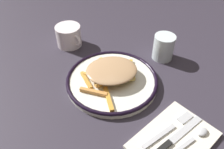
{
  "coord_description": "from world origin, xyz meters",
  "views": [
    {
      "loc": [
        0.39,
        -0.37,
        0.52
      ],
      "look_at": [
        0.0,
        0.0,
        0.04
      ],
      "focal_mm": 37.04,
      "sensor_mm": 36.0,
      "label": 1
    }
  ],
  "objects_px": {
    "plate": "(112,80)",
    "fries_heap": "(111,72)",
    "knife": "(169,143)",
    "spoon": "(194,138)",
    "fork": "(168,130)",
    "water_glass": "(164,47)",
    "napkin": "(174,140)",
    "coffee_mug": "(69,36)"
  },
  "relations": [
    {
      "from": "knife",
      "to": "plate",
      "type": "bearing_deg",
      "value": 168.07
    },
    {
      "from": "knife",
      "to": "water_glass",
      "type": "relative_size",
      "value": 2.33
    },
    {
      "from": "spoon",
      "to": "water_glass",
      "type": "distance_m",
      "value": 0.35
    },
    {
      "from": "plate",
      "to": "coffee_mug",
      "type": "xyz_separation_m",
      "value": [
        -0.27,
        0.03,
        0.03
      ]
    },
    {
      "from": "water_glass",
      "to": "plate",
      "type": "bearing_deg",
      "value": -97.53
    },
    {
      "from": "plate",
      "to": "water_glass",
      "type": "xyz_separation_m",
      "value": [
        0.03,
        0.23,
        0.03
      ]
    },
    {
      "from": "napkin",
      "to": "knife",
      "type": "bearing_deg",
      "value": -95.27
    },
    {
      "from": "knife",
      "to": "spoon",
      "type": "xyz_separation_m",
      "value": [
        0.04,
        0.05,
        0.0
      ]
    },
    {
      "from": "knife",
      "to": "coffee_mug",
      "type": "height_order",
      "value": "coffee_mug"
    },
    {
      "from": "plate",
      "to": "napkin",
      "type": "distance_m",
      "value": 0.27
    },
    {
      "from": "fries_heap",
      "to": "knife",
      "type": "bearing_deg",
      "value": -11.85
    },
    {
      "from": "fork",
      "to": "fries_heap",
      "type": "bearing_deg",
      "value": 174.07
    },
    {
      "from": "fork",
      "to": "knife",
      "type": "height_order",
      "value": "knife"
    },
    {
      "from": "fries_heap",
      "to": "water_glass",
      "type": "xyz_separation_m",
      "value": [
        0.04,
        0.22,
        0.0
      ]
    },
    {
      "from": "napkin",
      "to": "fork",
      "type": "distance_m",
      "value": 0.03
    },
    {
      "from": "fork",
      "to": "water_glass",
      "type": "height_order",
      "value": "water_glass"
    },
    {
      "from": "fries_heap",
      "to": "napkin",
      "type": "relative_size",
      "value": 1.04
    },
    {
      "from": "napkin",
      "to": "spoon",
      "type": "height_order",
      "value": "spoon"
    },
    {
      "from": "fork",
      "to": "water_glass",
      "type": "relative_size",
      "value": 1.95
    },
    {
      "from": "fries_heap",
      "to": "water_glass",
      "type": "height_order",
      "value": "water_glass"
    },
    {
      "from": "water_glass",
      "to": "spoon",
      "type": "bearing_deg",
      "value": -40.48
    },
    {
      "from": "fries_heap",
      "to": "spoon",
      "type": "relative_size",
      "value": 1.46
    },
    {
      "from": "coffee_mug",
      "to": "spoon",
      "type": "bearing_deg",
      "value": -3.49
    },
    {
      "from": "plate",
      "to": "knife",
      "type": "relative_size",
      "value": 1.39
    },
    {
      "from": "napkin",
      "to": "fork",
      "type": "bearing_deg",
      "value": 155.32
    },
    {
      "from": "fries_heap",
      "to": "knife",
      "type": "distance_m",
      "value": 0.28
    },
    {
      "from": "spoon",
      "to": "water_glass",
      "type": "relative_size",
      "value": 1.68
    },
    {
      "from": "napkin",
      "to": "fork",
      "type": "height_order",
      "value": "fork"
    },
    {
      "from": "coffee_mug",
      "to": "water_glass",
      "type": "bearing_deg",
      "value": 32.66
    },
    {
      "from": "fries_heap",
      "to": "knife",
      "type": "height_order",
      "value": "fries_heap"
    },
    {
      "from": "napkin",
      "to": "knife",
      "type": "xyz_separation_m",
      "value": [
        -0.0,
        -0.02,
        0.01
      ]
    },
    {
      "from": "knife",
      "to": "coffee_mug",
      "type": "bearing_deg",
      "value": 170.63
    },
    {
      "from": "water_glass",
      "to": "coffee_mug",
      "type": "distance_m",
      "value": 0.36
    },
    {
      "from": "plate",
      "to": "coffee_mug",
      "type": "relative_size",
      "value": 2.43
    },
    {
      "from": "fork",
      "to": "spoon",
      "type": "bearing_deg",
      "value": 20.41
    },
    {
      "from": "plate",
      "to": "fries_heap",
      "type": "distance_m",
      "value": 0.03
    },
    {
      "from": "napkin",
      "to": "fries_heap",
      "type": "bearing_deg",
      "value": 172.11
    },
    {
      "from": "fork",
      "to": "coffee_mug",
      "type": "relative_size",
      "value": 1.46
    },
    {
      "from": "napkin",
      "to": "coffee_mug",
      "type": "distance_m",
      "value": 0.54
    },
    {
      "from": "plate",
      "to": "fork",
      "type": "distance_m",
      "value": 0.24
    },
    {
      "from": "napkin",
      "to": "coffee_mug",
      "type": "relative_size",
      "value": 1.77
    },
    {
      "from": "plate",
      "to": "spoon",
      "type": "xyz_separation_m",
      "value": [
        0.3,
        -0.0,
        0.0
      ]
    }
  ]
}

